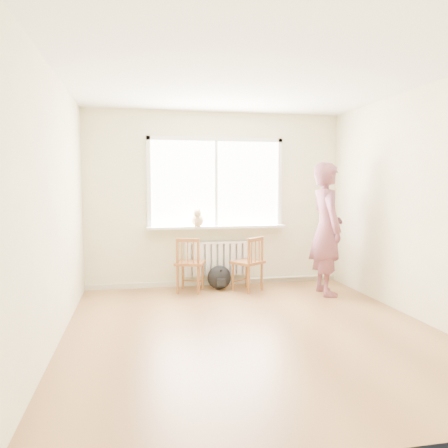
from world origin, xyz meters
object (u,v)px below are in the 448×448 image
chair_right (250,264)px  person (327,229)px  backpack (219,277)px  cat (198,219)px  chair_left (190,265)px

chair_right → person: (1.04, -0.38, 0.54)m
chair_right → backpack: chair_right is taller
person → cat: bearing=71.5°
cat → person: bearing=-12.9°
person → cat: (-1.77, 0.71, 0.12)m
chair_right → backpack: 0.52m
chair_left → person: person is taller
chair_right → person: size_ratio=0.43×
chair_right → cat: cat is taller
person → backpack: size_ratio=5.23×
chair_left → chair_right: (0.89, -0.09, -0.00)m
chair_right → person: 1.23m
backpack → chair_left: bearing=-166.4°
chair_left → chair_right: size_ratio=1.00×
chair_right → cat: bearing=-58.8°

